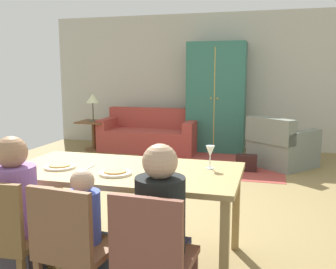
% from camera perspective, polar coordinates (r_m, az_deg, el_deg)
% --- Properties ---
extents(ground_plane, '(7.15, 6.28, 0.02)m').
position_cam_1_polar(ground_plane, '(4.95, 2.23, -8.75)').
color(ground_plane, olive).
extents(back_wall, '(7.15, 0.10, 2.70)m').
position_cam_1_polar(back_wall, '(7.85, 7.66, 7.91)').
color(back_wall, '#BAB7A5').
rests_on(back_wall, ground_plane).
extents(dining_table, '(1.83, 0.94, 0.76)m').
position_cam_1_polar(dining_table, '(3.08, -6.58, -6.35)').
color(dining_table, tan).
rests_on(dining_table, ground_plane).
extents(plate_near_man, '(0.25, 0.25, 0.02)m').
position_cam_1_polar(plate_near_man, '(3.18, -15.93, -4.69)').
color(plate_near_man, white).
rests_on(plate_near_man, dining_table).
extents(pizza_near_man, '(0.17, 0.17, 0.01)m').
position_cam_1_polar(pizza_near_man, '(3.17, -15.94, -4.43)').
color(pizza_near_man, gold).
rests_on(pizza_near_man, plate_near_man).
extents(plate_near_child, '(0.25, 0.25, 0.02)m').
position_cam_1_polar(plate_near_child, '(2.90, -7.94, -5.75)').
color(plate_near_child, white).
rests_on(plate_near_child, dining_table).
extents(pizza_near_child, '(0.17, 0.17, 0.01)m').
position_cam_1_polar(pizza_near_child, '(2.89, -7.94, -5.46)').
color(pizza_near_child, '#E4A04A').
rests_on(pizza_near_child, plate_near_child).
extents(wine_glass, '(0.07, 0.07, 0.19)m').
position_cam_1_polar(wine_glass, '(3.03, 6.35, -2.67)').
color(wine_glass, silver).
rests_on(wine_glass, dining_table).
extents(fork, '(0.02, 0.15, 0.01)m').
position_cam_1_polar(fork, '(3.13, -11.65, -4.86)').
color(fork, silver).
rests_on(fork, dining_table).
extents(knife, '(0.03, 0.17, 0.01)m').
position_cam_1_polar(knife, '(3.09, -3.06, -4.82)').
color(knife, silver).
rests_on(knife, dining_table).
extents(dining_chair_man, '(0.45, 0.45, 0.87)m').
position_cam_1_polar(dining_chair_man, '(2.71, -23.54, -13.73)').
color(dining_chair_man, brown).
rests_on(dining_chair_man, ground_plane).
extents(person_man, '(0.30, 0.41, 1.11)m').
position_cam_1_polar(person_man, '(2.83, -21.46, -12.11)').
color(person_man, '#3C3B47').
rests_on(person_man, ground_plane).
extents(dining_chair_child, '(0.46, 0.46, 0.87)m').
position_cam_1_polar(dining_chair_child, '(2.45, -14.21, -15.73)').
color(dining_chair_child, brown).
rests_on(dining_chair_child, ground_plane).
extents(person_child, '(0.22, 0.30, 0.92)m').
position_cam_1_polar(person_child, '(2.60, -12.03, -15.53)').
color(person_child, '#324054').
rests_on(person_child, ground_plane).
extents(dining_chair_woman, '(0.44, 0.44, 0.87)m').
position_cam_1_polar(dining_chair_woman, '(2.26, -2.33, -17.66)').
color(dining_chair_woman, brown).
rests_on(dining_chair_woman, ground_plane).
extents(person_woman, '(0.30, 0.41, 1.11)m').
position_cam_1_polar(person_woman, '(2.40, -0.88, -15.41)').
color(person_woman, '#2A2C4E').
rests_on(person_woman, ground_plane).
extents(area_rug, '(2.60, 1.80, 0.01)m').
position_cam_1_polar(area_rug, '(6.46, 5.47, -4.36)').
color(area_rug, '#9D3D36').
rests_on(area_rug, ground_plane).
extents(couch, '(1.88, 0.86, 0.82)m').
position_cam_1_polar(couch, '(7.52, -2.73, -0.10)').
color(couch, '#A53E35').
rests_on(couch, ground_plane).
extents(armchair, '(1.20, 1.20, 0.82)m').
position_cam_1_polar(armchair, '(6.46, 16.58, -1.85)').
color(armchair, slate).
rests_on(armchair, ground_plane).
extents(armoire, '(1.10, 0.59, 2.10)m').
position_cam_1_polar(armoire, '(7.47, 7.28, 5.55)').
color(armoire, '#2D6958').
rests_on(armoire, ground_plane).
extents(side_table, '(0.56, 0.56, 0.58)m').
position_cam_1_polar(side_table, '(7.68, -11.10, 0.50)').
color(side_table, brown).
rests_on(side_table, ground_plane).
extents(table_lamp, '(0.26, 0.26, 0.54)m').
position_cam_1_polar(table_lamp, '(7.61, -11.25, 5.21)').
color(table_lamp, brown).
rests_on(table_lamp, side_table).
extents(handbag, '(0.32, 0.16, 0.26)m').
position_cam_1_polar(handbag, '(6.06, 11.69, -4.19)').
color(handbag, black).
rests_on(handbag, ground_plane).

